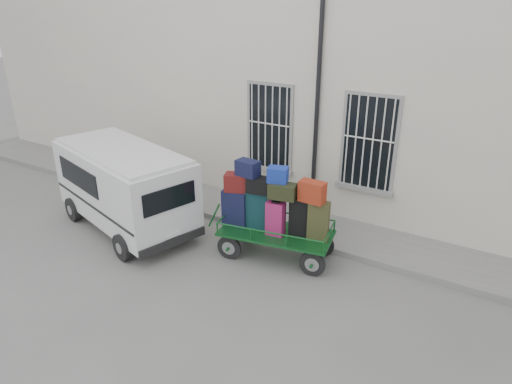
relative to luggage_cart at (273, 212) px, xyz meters
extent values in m
plane|color=slate|center=(-1.06, -0.58, -1.13)|extent=(80.00, 80.00, 0.00)
cube|color=beige|center=(-1.06, 4.92, 1.87)|extent=(24.00, 5.00, 6.00)
cylinder|color=black|center=(-0.11, 2.34, 1.67)|extent=(0.11, 0.11, 5.60)
cube|color=black|center=(-1.46, 2.40, 1.12)|extent=(1.20, 0.08, 2.20)
cube|color=gray|center=(-1.46, 2.38, -0.04)|extent=(1.45, 0.22, 0.12)
cube|color=black|center=(1.24, 2.40, 1.12)|extent=(1.20, 0.08, 2.20)
cube|color=gray|center=(1.24, 2.38, -0.04)|extent=(1.45, 0.22, 0.12)
cube|color=slate|center=(-1.06, 1.62, -1.05)|extent=(24.00, 1.70, 0.15)
cylinder|color=black|center=(-0.78, -0.58, -0.85)|extent=(0.56, 0.16, 0.56)
cylinder|color=gray|center=(-0.78, -0.58, -0.85)|extent=(0.32, 0.15, 0.31)
cylinder|color=black|center=(-0.93, 0.26, -0.85)|extent=(0.56, 0.16, 0.56)
cylinder|color=gray|center=(-0.93, 0.26, -0.85)|extent=(0.32, 0.15, 0.31)
cylinder|color=black|center=(1.09, -0.25, -0.85)|extent=(0.56, 0.16, 0.56)
cylinder|color=gray|center=(1.09, -0.25, -0.85)|extent=(0.32, 0.15, 0.31)
cylinder|color=black|center=(0.94, 0.59, -0.85)|extent=(0.56, 0.16, 0.56)
cylinder|color=gray|center=(0.94, 0.59, -0.85)|extent=(0.32, 0.15, 0.31)
cube|color=#125220|center=(0.08, 0.00, -0.51)|extent=(2.62, 1.53, 0.06)
cylinder|color=#125220|center=(-1.41, -0.26, -0.34)|extent=(0.33, 0.10, 0.63)
cube|color=black|center=(-0.89, -0.15, -0.07)|extent=(0.61, 0.38, 0.83)
cube|color=black|center=(-0.89, -0.15, 0.37)|extent=(0.25, 0.19, 0.03)
cube|color=#0D2B31|center=(-0.38, -0.01, -0.04)|extent=(0.57, 0.37, 0.88)
cube|color=black|center=(-0.38, -0.01, 0.42)|extent=(0.23, 0.16, 0.03)
cube|color=#88184A|center=(0.11, -0.10, -0.10)|extent=(0.41, 0.28, 0.76)
cube|color=black|center=(0.11, -0.10, 0.30)|extent=(0.17, 0.15, 0.03)
cube|color=black|center=(0.60, 0.16, -0.05)|extent=(0.55, 0.39, 0.87)
cube|color=black|center=(0.60, 0.16, 0.40)|extent=(0.22, 0.17, 0.03)
cube|color=#34341A|center=(1.00, 0.17, -0.05)|extent=(0.49, 0.35, 0.87)
cube|color=black|center=(1.00, 0.17, 0.40)|extent=(0.20, 0.16, 0.03)
cube|color=#5E1216|center=(-0.86, -0.11, 0.55)|extent=(0.62, 0.51, 0.39)
cube|color=black|center=(-0.27, -0.03, 0.57)|extent=(0.68, 0.41, 0.34)
cube|color=black|center=(0.24, -0.04, 0.55)|extent=(0.63, 0.44, 0.32)
cube|color=maroon|center=(0.84, 0.13, 0.61)|extent=(0.55, 0.31, 0.44)
cube|color=black|center=(-0.60, -0.07, 0.92)|extent=(0.52, 0.36, 0.34)
cube|color=navy|center=(0.08, 0.02, 0.87)|extent=(0.48, 0.41, 0.32)
cube|color=white|center=(-3.84, -0.64, 0.06)|extent=(4.40, 2.82, 1.67)
cube|color=white|center=(-3.84, -0.64, 0.93)|extent=(4.19, 2.63, 0.09)
cube|color=black|center=(-5.78, -0.08, 0.38)|extent=(0.59, 1.52, 0.70)
cube|color=black|center=(-4.62, -1.34, 0.34)|extent=(1.97, 0.60, 0.57)
cube|color=black|center=(-1.87, -1.20, 0.34)|extent=(0.39, 1.26, 0.51)
cube|color=black|center=(-1.88, -1.20, -0.73)|extent=(0.56, 1.67, 0.20)
cube|color=white|center=(-1.85, -1.21, -0.51)|extent=(0.13, 0.38, 0.11)
cylinder|color=black|center=(-5.37, -1.09, -0.81)|extent=(0.66, 0.37, 0.63)
cylinder|color=black|center=(-4.90, 0.55, -0.81)|extent=(0.66, 0.37, 0.63)
cylinder|color=black|center=(-2.79, -1.83, -0.81)|extent=(0.66, 0.37, 0.63)
cylinder|color=black|center=(-2.31, -0.19, -0.81)|extent=(0.66, 0.37, 0.63)
camera|label=1|loc=(4.31, -7.87, 4.30)|focal=32.00mm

